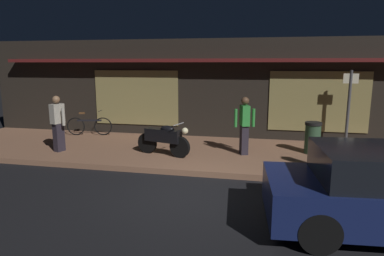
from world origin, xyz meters
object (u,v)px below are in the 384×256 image
at_px(sign_post, 349,104).
at_px(person_photographer, 58,122).
at_px(motorcycle, 164,138).
at_px(bicycle_parked, 89,126).
at_px(person_bystander, 244,124).
at_px(trash_bin, 313,138).

bearing_deg(sign_post, person_photographer, -164.92).
relative_size(motorcycle, bicycle_parked, 1.02).
relative_size(person_photographer, sign_post, 0.70).
bearing_deg(sign_post, bicycle_parked, -179.98).
height_order(motorcycle, person_bystander, person_bystander).
bearing_deg(person_bystander, person_photographer, -171.75).
xyz_separation_m(person_photographer, person_bystander, (5.45, 0.79, 0.00)).
relative_size(sign_post, trash_bin, 2.58).
height_order(bicycle_parked, trash_bin, trash_bin).
distance_m(person_bystander, sign_post, 3.48).
height_order(motorcycle, person_photographer, person_photographer).
xyz_separation_m(person_photographer, sign_post, (8.55, 2.30, 0.48)).
xyz_separation_m(motorcycle, sign_post, (5.33, 2.11, 0.86)).
bearing_deg(motorcycle, trash_bin, 14.62).
bearing_deg(bicycle_parked, motorcycle, -31.19).
bearing_deg(person_bystander, trash_bin, 14.27).
relative_size(person_bystander, sign_post, 0.70).
bearing_deg(person_photographer, sign_post, 15.08).
distance_m(bicycle_parked, person_bystander, 5.93).
bearing_deg(sign_post, person_bystander, -153.95).
relative_size(bicycle_parked, sign_post, 0.68).
distance_m(motorcycle, sign_post, 5.79).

